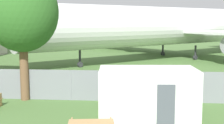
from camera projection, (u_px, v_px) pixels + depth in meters
perimeter_fence at (71, 85)px, 19.06m from camera, size 56.07×0.07×1.88m
airplane at (171, 26)px, 39.95m from camera, size 41.38×36.14×13.71m
portable_cabin at (148, 93)px, 15.63m from camera, size 5.00×2.89×2.50m
tree_near_hangar at (22, 13)px, 18.60m from camera, size 4.35×4.35×7.75m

